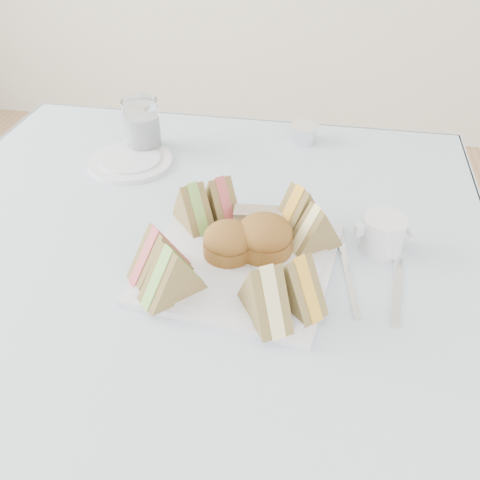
% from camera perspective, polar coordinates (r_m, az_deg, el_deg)
% --- Properties ---
extents(floor, '(4.00, 4.00, 0.00)m').
position_cam_1_polar(floor, '(1.47, -3.91, -24.18)').
color(floor, '#9E7751').
rests_on(floor, ground).
extents(table, '(0.90, 0.90, 0.74)m').
position_cam_1_polar(table, '(1.16, -4.69, -15.41)').
color(table, brown).
rests_on(table, floor).
extents(tablecloth, '(1.02, 1.02, 0.01)m').
position_cam_1_polar(tablecloth, '(0.90, -5.87, -0.77)').
color(tablecloth, '#9CAFCB').
rests_on(tablecloth, table).
extents(serving_plate, '(0.32, 0.32, 0.01)m').
position_cam_1_polar(serving_plate, '(0.85, 0.00, -2.37)').
color(serving_plate, silver).
rests_on(serving_plate, tablecloth).
extents(sandwich_fl_a, '(0.10, 0.10, 0.09)m').
position_cam_1_polar(sandwich_fl_a, '(0.80, -8.67, -1.22)').
color(sandwich_fl_a, '#8D7950').
rests_on(sandwich_fl_a, serving_plate).
extents(sandwich_fl_b, '(0.10, 0.10, 0.09)m').
position_cam_1_polar(sandwich_fl_b, '(0.76, -7.32, -3.32)').
color(sandwich_fl_b, '#8D7950').
rests_on(sandwich_fl_b, serving_plate).
extents(sandwich_fr_a, '(0.10, 0.10, 0.08)m').
position_cam_1_polar(sandwich_fr_a, '(0.75, 6.11, -4.27)').
color(sandwich_fr_a, '#8D7950').
rests_on(sandwich_fr_a, serving_plate).
extents(sandwich_fr_b, '(0.09, 0.11, 0.09)m').
position_cam_1_polar(sandwich_fr_b, '(0.72, 2.71, -5.41)').
color(sandwich_fr_b, '#8D7950').
rests_on(sandwich_fr_b, serving_plate).
extents(sandwich_bl_a, '(0.09, 0.10, 0.08)m').
position_cam_1_polar(sandwich_bl_a, '(0.90, -5.06, 3.86)').
color(sandwich_bl_a, '#8D7950').
rests_on(sandwich_bl_a, serving_plate).
extents(sandwich_bl_b, '(0.09, 0.09, 0.08)m').
position_cam_1_polar(sandwich_bl_b, '(0.92, -2.13, 4.62)').
color(sandwich_bl_b, '#8D7950').
rests_on(sandwich_bl_b, serving_plate).
extents(sandwich_br_a, '(0.09, 0.08, 0.08)m').
position_cam_1_polar(sandwich_br_a, '(0.85, 8.10, 1.43)').
color(sandwich_br_a, '#8D7950').
rests_on(sandwich_br_a, serving_plate).
extents(sandwich_br_b, '(0.10, 0.10, 0.09)m').
position_cam_1_polar(sandwich_br_b, '(0.89, 6.28, 3.36)').
color(sandwich_br_b, '#8D7950').
rests_on(sandwich_br_b, serving_plate).
extents(scone_left, '(0.10, 0.10, 0.05)m').
position_cam_1_polar(scone_left, '(0.83, -1.23, -0.13)').
color(scone_left, '#995D2E').
rests_on(scone_left, serving_plate).
extents(scone_right, '(0.10, 0.10, 0.06)m').
position_cam_1_polar(scone_right, '(0.84, 2.61, 0.40)').
color(scone_right, '#995D2E').
rests_on(scone_right, serving_plate).
extents(pastry_slice, '(0.09, 0.04, 0.04)m').
position_cam_1_polar(pastry_slice, '(0.90, 1.97, 2.19)').
color(pastry_slice, beige).
rests_on(pastry_slice, serving_plate).
extents(side_plate, '(0.21, 0.21, 0.01)m').
position_cam_1_polar(side_plate, '(1.14, -11.57, 8.18)').
color(side_plate, silver).
rests_on(side_plate, tablecloth).
extents(water_glass, '(0.10, 0.10, 0.11)m').
position_cam_1_polar(water_glass, '(1.17, -10.40, 11.93)').
color(water_glass, white).
rests_on(water_glass, tablecloth).
extents(tea_strainer, '(0.08, 0.08, 0.04)m').
position_cam_1_polar(tea_strainer, '(1.21, 6.85, 11.12)').
color(tea_strainer, silver).
rests_on(tea_strainer, tablecloth).
extents(knife, '(0.03, 0.17, 0.00)m').
position_cam_1_polar(knife, '(0.84, 16.39, -4.81)').
color(knife, silver).
rests_on(knife, tablecloth).
extents(fork, '(0.04, 0.17, 0.00)m').
position_cam_1_polar(fork, '(0.84, 11.55, -4.16)').
color(fork, silver).
rests_on(fork, tablecloth).
extents(creamer_jug, '(0.09, 0.09, 0.06)m').
position_cam_1_polar(creamer_jug, '(0.89, 15.01, 0.62)').
color(creamer_jug, silver).
rests_on(creamer_jug, tablecloth).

